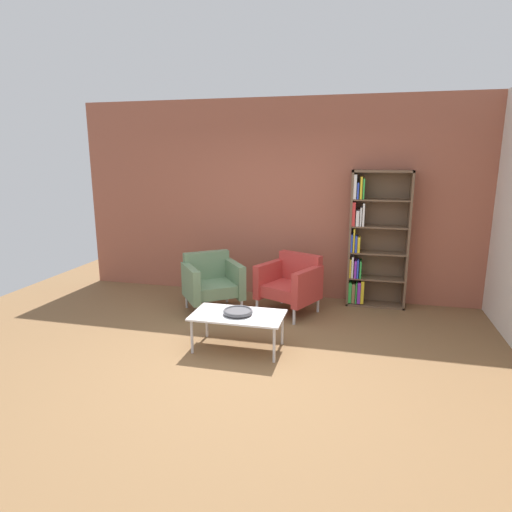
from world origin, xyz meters
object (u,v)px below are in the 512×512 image
object	(u,v)px
coffee_table_low	(238,317)
bookshelf_tall	(372,241)
armchair_corner_red	(212,281)
decorative_bowl	(238,311)
armchair_near_window	(291,283)

from	to	relation	value
coffee_table_low	bookshelf_tall	bearing A→B (deg)	53.29
bookshelf_tall	armchair_corner_red	bearing A→B (deg)	-160.04
decorative_bowl	armchair_near_window	bearing A→B (deg)	74.37
bookshelf_tall	armchair_near_window	distance (m)	1.29
coffee_table_low	armchair_corner_red	distance (m)	1.32
coffee_table_low	armchair_near_window	xyz separation A→B (m)	(0.36, 1.30, 0.05)
decorative_bowl	armchair_corner_red	distance (m)	1.32
armchair_corner_red	armchair_near_window	bearing A→B (deg)	-27.43
decorative_bowl	armchair_corner_red	xyz separation A→B (m)	(-0.70, 1.12, -0.02)
armchair_corner_red	armchair_near_window	size ratio (longest dim) A/B	1.04
coffee_table_low	armchair_corner_red	size ratio (longest dim) A/B	1.05
coffee_table_low	armchair_corner_red	xyz separation A→B (m)	(-0.70, 1.12, 0.05)
coffee_table_low	armchair_corner_red	bearing A→B (deg)	122.02
coffee_table_low	armchair_near_window	size ratio (longest dim) A/B	1.09
coffee_table_low	decorative_bowl	size ratio (longest dim) A/B	3.12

